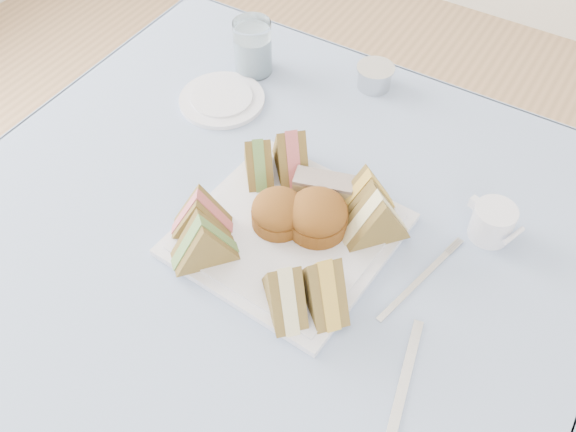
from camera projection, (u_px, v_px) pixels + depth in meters
The scene contains 21 objects.
floor at pixel (267, 425), 1.57m from camera, with size 4.00×4.00×0.00m, color #9E7751.
table at pixel (262, 352), 1.29m from camera, with size 0.90×0.90×0.74m, color brown.
tablecloth at pixel (255, 238), 1.00m from camera, with size 1.02×1.02×0.01m, color #9EADE0.
serving_plate at pixel (288, 234), 0.99m from camera, with size 0.30×0.30×0.01m, color silver.
sandwich_fl_a at pixel (200, 212), 0.96m from camera, with size 0.09×0.04×0.08m, color olive, non-canonical shape.
sandwich_fl_b at pixel (203, 239), 0.92m from camera, with size 0.10×0.05×0.09m, color olive, non-canonical shape.
sandwich_fr_a at pixel (323, 281), 0.87m from camera, with size 0.10×0.05×0.09m, color olive, non-canonical shape.
sandwich_fr_b at pixel (285, 287), 0.87m from camera, with size 0.10×0.05×0.09m, color olive, non-canonical shape.
sandwich_bl_a at pixel (258, 157), 1.04m from camera, with size 0.09×0.04×0.08m, color olive, non-canonical shape.
sandwich_bl_b at pixel (291, 151), 1.04m from camera, with size 0.10×0.05×0.09m, color olive, non-canonical shape.
sandwich_br_a at pixel (377, 215), 0.95m from camera, with size 0.10×0.05×0.09m, color olive, non-canonical shape.
sandwich_br_b at pixel (367, 191), 0.99m from camera, with size 0.09×0.04×0.08m, color olive, non-canonical shape.
scone_left at pixel (279, 212), 0.98m from camera, with size 0.08×0.08×0.06m, color brown.
scone_right at pixel (318, 215), 0.97m from camera, with size 0.09×0.09×0.06m, color brown.
pastry_slice at pixel (324, 188), 1.02m from camera, with size 0.09×0.04×0.04m, color #E7D686.
side_plate at pixel (222, 100), 1.20m from camera, with size 0.16×0.16×0.01m, color silver.
water_glass at pixel (253, 47), 1.23m from camera, with size 0.07×0.07×0.11m, color white.
tea_strainer at pixel (375, 78), 1.22m from camera, with size 0.07×0.07×0.04m, color #BCBCBC.
knife at pixel (406, 375), 0.85m from camera, with size 0.01×0.17×0.00m, color #BCBCBC.
fork at pixel (414, 285), 0.94m from camera, with size 0.01×0.17×0.00m, color #BCBCBC.
creamer_jug at pixel (492, 222), 0.98m from camera, with size 0.07×0.07×0.06m, color silver.
Camera 1 is at (0.37, -0.50, 1.53)m, focal length 40.00 mm.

